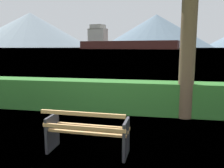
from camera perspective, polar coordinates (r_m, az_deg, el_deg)
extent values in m
plane|color=olive|center=(4.65, -5.74, -16.07)|extent=(1400.00, 1400.00, 0.00)
plane|color=slate|center=(311.49, 10.42, 8.53)|extent=(620.00, 620.00, 0.00)
cube|color=tan|center=(4.31, -6.66, -11.68)|extent=(1.52, 0.13, 0.04)
cube|color=tan|center=(4.48, -5.83, -10.85)|extent=(1.52, 0.13, 0.04)
cube|color=tan|center=(4.65, -5.06, -10.07)|extent=(1.52, 0.13, 0.04)
cube|color=tan|center=(4.20, -7.03, -10.49)|extent=(1.52, 0.11, 0.06)
cube|color=tan|center=(4.08, -7.32, -7.19)|extent=(1.52, 0.11, 0.06)
cube|color=#2D2D33|center=(4.77, -14.29, -11.27)|extent=(0.07, 0.51, 0.68)
cube|color=#2D2D33|center=(4.33, 3.42, -13.09)|extent=(0.07, 0.51, 0.68)
cube|color=#2D6B28|center=(7.17, 0.62, -3.00)|extent=(8.51, 0.75, 0.95)
cylinder|color=brown|center=(6.71, 17.96, 9.82)|extent=(0.42, 0.42, 4.22)
cube|color=#471E19|center=(195.59, 3.56, 9.41)|extent=(83.07, 29.99, 6.64)
cube|color=beige|center=(206.84, -3.46, 11.78)|extent=(16.73, 12.54, 10.62)
cube|color=beige|center=(207.30, -3.47, 13.71)|extent=(12.62, 12.45, 3.32)
cone|color=gray|center=(657.08, -19.11, 12.22)|extent=(312.44, 312.44, 87.97)
cone|color=slate|center=(585.04, 10.64, 12.49)|extent=(264.10, 264.10, 77.61)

